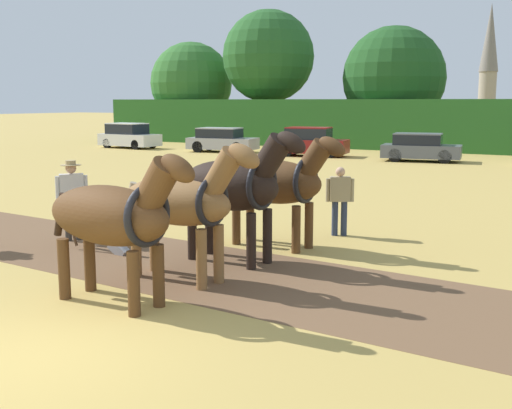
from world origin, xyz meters
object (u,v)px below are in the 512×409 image
draft_horse_trail_left (234,186)px  farmer_beside_team (340,197)px  parked_car_far_left (129,136)px  farmer_at_plow (72,193)px  draft_horse_lead_right (181,202)px  parked_car_center_left (311,142)px  parked_car_center (420,148)px  tree_left (268,57)px  parked_car_left (222,140)px  tree_far_left (191,83)px  draft_horse_trail_right (277,182)px  plow (103,236)px  draft_horse_lead_left (114,216)px  church_spire (489,63)px  tree_center_left (394,78)px

draft_horse_trail_left → farmer_beside_team: bearing=80.1°
parked_car_far_left → farmer_at_plow: bearing=-48.6°
draft_horse_lead_right → draft_horse_trail_left: (0.09, 1.53, 0.11)m
parked_car_center_left → parked_car_center: parked_car_center_left is taller
tree_left → parked_car_left: 10.83m
draft_horse_lead_right → farmer_at_plow: 4.23m
tree_far_left → farmer_beside_team: bearing=-49.3°
draft_horse_trail_right → parked_car_left: 25.40m
plow → parked_car_left: size_ratio=0.38×
farmer_beside_team → parked_car_far_left: 29.17m
draft_horse_lead_right → draft_horse_trail_left: size_ratio=1.04×
draft_horse_lead_left → draft_horse_trail_left: bearing=89.9°
parked_car_center_left → parked_car_center: 6.11m
church_spire → draft_horse_trail_left: (8.24, -69.59, -5.95)m
plow → draft_horse_lead_left: bearing=-40.2°
tree_left → draft_horse_lead_left: tree_left is taller
tree_far_left → parked_car_far_left: tree_far_left is taller
tree_center_left → draft_horse_lead_left: bearing=-78.3°
farmer_at_plow → church_spire: bearing=133.9°
farmer_at_plow → farmer_beside_team: bearing=75.4°
tree_far_left → draft_horse_lead_right: 40.54m
plow → farmer_beside_team: bearing=51.0°
parked_car_far_left → draft_horse_lead_left: bearing=-46.5°
tree_center_left → parked_car_center: 12.06m
parked_car_left → church_spire: bearing=73.2°
parked_car_left → parked_car_far_left: bearing=173.1°
parked_car_left → parked_car_center_left: (5.87, 0.00, 0.06)m
farmer_beside_team → farmer_at_plow: bearing=-84.7°
tree_center_left → parked_car_left: 13.09m
tree_far_left → church_spire: size_ratio=0.53×
draft_horse_trail_left → tree_far_left: bearing=130.4°
parked_car_left → parked_car_center: parked_car_left is taller
draft_horse_lead_left → parked_car_center_left: bearing=112.5°
farmer_beside_team → parked_car_left: farmer_beside_team is taller
tree_center_left → plow: bearing=-81.8°
tree_far_left → farmer_at_plow: 37.22m
draft_horse_trail_right → parked_car_left: draft_horse_trail_right is taller
tree_center_left → tree_left: bearing=-172.7°
parked_car_far_left → tree_far_left: bearing=103.5°
draft_horse_trail_right → church_spire: bearing=100.7°
church_spire → parked_car_center: church_spire is taller
parked_car_left → parked_car_center: bearing=-9.4°
draft_horse_trail_left → draft_horse_trail_right: bearing=90.2°
parked_car_center_left → church_spire: bearing=79.4°
farmer_at_plow → parked_car_far_left: bearing=169.0°
farmer_beside_team → plow: bearing=-72.3°
parked_car_far_left → plow: bearing=-47.2°
parked_car_far_left → church_spire: bearing=77.1°
tree_far_left → farmer_at_plow: (19.38, -31.60, -3.33)m
tree_left → draft_horse_lead_right: 37.06m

